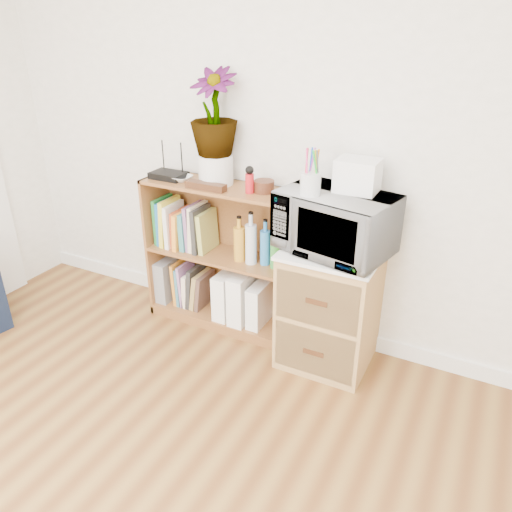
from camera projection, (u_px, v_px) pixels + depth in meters
The scene contains 21 objects.
skirting_board at pixel (280, 317), 3.31m from camera, with size 4.00×0.02×0.10m, color white.
bookshelf at pixel (222, 257), 3.16m from camera, with size 1.00×0.30×0.95m, color brown.
wicker_unit at pixel (329, 309), 2.85m from camera, with size 0.50×0.45×0.70m, color #9E7542.
microwave at pixel (335, 223), 2.61m from camera, with size 0.58×0.39×0.32m, color silver.
pen_cup at pixel (310, 184), 2.50m from camera, with size 0.10×0.10×0.12m, color silver.
small_appliance at pixel (358, 175), 2.53m from camera, with size 0.21×0.18×0.17m, color white.
router at pixel (169, 175), 3.08m from camera, with size 0.21×0.15×0.04m, color black.
white_bowl at pixel (181, 178), 3.03m from camera, with size 0.13×0.13×0.03m, color silver.
plant_pot at pixel (216, 169), 2.95m from camera, with size 0.21×0.21×0.17m, color silver.
potted_plant at pixel (214, 112), 2.80m from camera, with size 0.27×0.27×0.48m, color #317C39.
trinket_box at pixel (206, 186), 2.88m from camera, with size 0.25×0.06×0.04m, color #33180E.
kokeshi_doll at pixel (250, 183), 2.81m from camera, with size 0.05×0.05×0.11m, color red.
wooden_bowl at pixel (264, 186), 2.83m from camera, with size 0.12×0.12×0.07m, color #391C0F.
paint_jars at pixel (288, 198), 2.67m from camera, with size 0.11×0.04×0.05m, color #CC718B.
file_box at pixel (169, 278), 3.45m from camera, with size 0.09×0.23×0.29m, color gray.
magazine_holder_left at pixel (227, 294), 3.25m from camera, with size 0.10×0.25×0.31m, color white.
magazine_holder_mid at pixel (243, 296), 3.19m from camera, with size 0.11×0.27×0.33m, color white.
magazine_holder_right at pixel (259, 304), 3.16m from camera, with size 0.09×0.22×0.28m, color white.
cookbooks at pixel (184, 226), 3.21m from camera, with size 0.37×0.20×0.31m.
liquor_bottles at pixel (268, 242), 2.95m from camera, with size 0.45×0.07×0.32m.
lower_books at pixel (193, 286), 3.38m from camera, with size 0.24×0.19×0.30m.
Camera 1 is at (1.14, -0.33, 1.86)m, focal length 35.00 mm.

